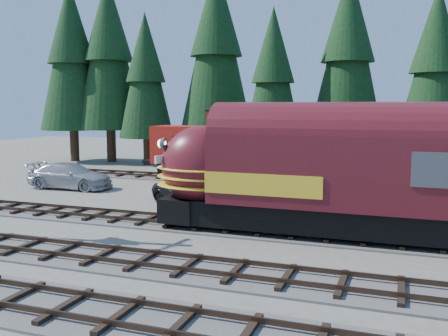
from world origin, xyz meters
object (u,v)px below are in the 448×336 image
(locomotive, at_px, (325,179))
(pickup_truck_b, at_px, (70,176))
(depot, at_px, (348,157))
(pickup_truck_a, at_px, (197,192))
(caboose, at_px, (215,148))

(locomotive, xyz_separation_m, pickup_truck_b, (-18.72, 7.12, -1.73))
(depot, bearing_deg, pickup_truck_a, -167.90)
(pickup_truck_a, bearing_deg, caboose, 38.92)
(depot, relative_size, pickup_truck_b, 2.09)
(caboose, relative_size, pickup_truck_b, 1.57)
(caboose, xyz_separation_m, pickup_truck_b, (-8.23, -6.88, -1.61))
(depot, distance_m, caboose, 13.15)
(pickup_truck_b, bearing_deg, caboose, -51.99)
(depot, relative_size, caboose, 1.33)
(depot, xyz_separation_m, caboose, (-10.79, 7.50, -0.46))
(depot, relative_size, locomotive, 0.77)
(pickup_truck_a, distance_m, pickup_truck_b, 10.96)
(depot, relative_size, pickup_truck_a, 2.22)
(pickup_truck_a, height_order, pickup_truck_b, pickup_truck_b)
(depot, distance_m, pickup_truck_b, 19.14)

